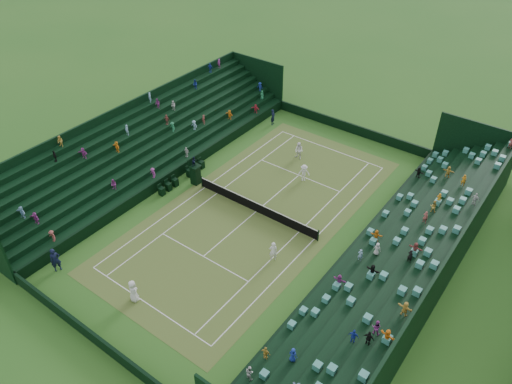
# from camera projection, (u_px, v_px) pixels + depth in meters

# --- Properties ---
(ground) EXTENTS (160.00, 160.00, 0.00)m
(ground) POSITION_uv_depth(u_px,v_px,m) (256.00, 212.00, 40.21)
(ground) COLOR #295F1E
(ground) RESTS_ON ground
(court_surface) EXTENTS (12.97, 26.77, 0.01)m
(court_surface) POSITION_uv_depth(u_px,v_px,m) (256.00, 212.00, 40.21)
(court_surface) COLOR #386923
(court_surface) RESTS_ON ground
(perimeter_wall_north) EXTENTS (17.17, 0.20, 1.00)m
(perimeter_wall_north) POSITION_uv_depth(u_px,v_px,m) (350.00, 128.00, 50.10)
(perimeter_wall_north) COLOR black
(perimeter_wall_north) RESTS_ON ground
(perimeter_wall_south) EXTENTS (17.17, 0.20, 1.00)m
(perimeter_wall_south) POSITION_uv_depth(u_px,v_px,m) (97.00, 340.00, 29.73)
(perimeter_wall_south) COLOR black
(perimeter_wall_south) RESTS_ON ground
(perimeter_wall_east) EXTENTS (0.20, 31.77, 1.00)m
(perimeter_wall_east) POSITION_uv_depth(u_px,v_px,m) (350.00, 251.00, 35.86)
(perimeter_wall_east) COLOR black
(perimeter_wall_east) RESTS_ON ground
(perimeter_wall_west) EXTENTS (0.20, 31.77, 1.00)m
(perimeter_wall_west) POSITION_uv_depth(u_px,v_px,m) (179.00, 171.00, 43.96)
(perimeter_wall_west) COLOR black
(perimeter_wall_west) RESTS_ON ground
(north_grandstand) EXTENTS (6.60, 32.00, 4.90)m
(north_grandstand) POSITION_uv_depth(u_px,v_px,m) (408.00, 265.00, 33.24)
(north_grandstand) COLOR black
(north_grandstand) RESTS_ON ground
(south_grandstand) EXTENTS (6.60, 32.00, 4.90)m
(south_grandstand) POSITION_uv_depth(u_px,v_px,m) (144.00, 146.00, 45.33)
(south_grandstand) COLOR black
(south_grandstand) RESTS_ON ground
(tennis_net) EXTENTS (11.67, 0.10, 1.06)m
(tennis_net) POSITION_uv_depth(u_px,v_px,m) (256.00, 207.00, 39.90)
(tennis_net) COLOR black
(tennis_net) RESTS_ON ground
(umpire_chair) EXTENTS (0.87, 0.87, 2.73)m
(umpire_chair) POSITION_uv_depth(u_px,v_px,m) (195.00, 172.00, 42.67)
(umpire_chair) COLOR black
(umpire_chair) RESTS_ON ground
(courtside_chairs) EXTENTS (0.47, 5.44, 1.01)m
(courtside_chairs) POSITION_uv_depth(u_px,v_px,m) (182.00, 177.00, 43.42)
(courtside_chairs) COLOR black
(courtside_chairs) RESTS_ON ground
(player_near_west) EXTENTS (0.91, 0.65, 1.73)m
(player_near_west) POSITION_uv_depth(u_px,v_px,m) (133.00, 291.00, 32.34)
(player_near_west) COLOR white
(player_near_west) RESTS_ON ground
(player_near_east) EXTENTS (0.71, 0.70, 1.66)m
(player_near_east) POSITION_uv_depth(u_px,v_px,m) (273.00, 251.00, 35.37)
(player_near_east) COLOR white
(player_near_east) RESTS_ON ground
(player_far_west) EXTENTS (0.84, 0.67, 1.67)m
(player_far_west) POSITION_uv_depth(u_px,v_px,m) (299.00, 151.00, 46.02)
(player_far_west) COLOR white
(player_far_west) RESTS_ON ground
(player_far_east) EXTENTS (1.18, 1.09, 1.59)m
(player_far_east) POSITION_uv_depth(u_px,v_px,m) (304.00, 173.00, 43.24)
(player_far_east) COLOR white
(player_far_east) RESTS_ON ground
(line_judge_north) EXTENTS (0.53, 0.69, 1.68)m
(line_judge_north) POSITION_uv_depth(u_px,v_px,m) (273.00, 117.00, 51.22)
(line_judge_north) COLOR black
(line_judge_north) RESTS_ON ground
(line_judge_south) EXTENTS (0.67, 0.81, 1.90)m
(line_judge_south) POSITION_uv_depth(u_px,v_px,m) (55.00, 260.00, 34.49)
(line_judge_south) COLOR black
(line_judge_south) RESTS_ON ground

